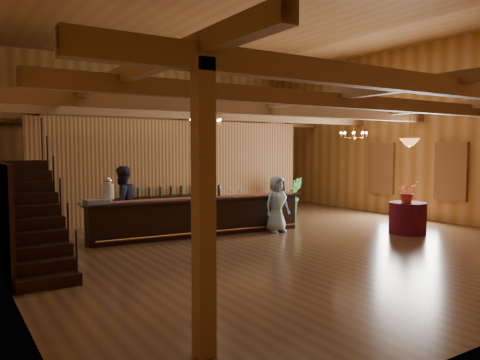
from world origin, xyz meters
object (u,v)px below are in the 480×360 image
chandelier_left (205,122)px  beverage_dispenser (108,190)px  staff_second (122,202)px  pendant_lamp (409,142)px  raffle_drum (280,187)px  backbar_shelf (166,209)px  bartender (205,200)px  round_table (408,218)px  guest (277,204)px  tasting_bar (199,216)px  floor_plant (293,196)px  chandelier_right (354,135)px

chandelier_left → beverage_dispenser: bearing=171.6°
staff_second → chandelier_left: bearing=136.2°
chandelier_left → pendant_lamp: (4.58, -2.65, -0.50)m
raffle_drum → backbar_shelf: bearing=129.1°
bartender → staff_second: size_ratio=0.91×
round_table → beverage_dispenser: bearing=156.7°
backbar_shelf → chandelier_left: (-0.02, -2.58, 2.50)m
round_table → pendant_lamp: size_ratio=1.06×
staff_second → raffle_drum: bearing=146.2°
raffle_drum → guest: (-0.43, -0.45, -0.40)m
tasting_bar → pendant_lamp: (4.74, -2.75, 1.91)m
pendant_lamp → floor_plant: bearing=92.3°
raffle_drum → guest: size_ratio=0.23×
bartender → pendant_lamp: bearing=131.7°
chandelier_right → raffle_drum: bearing=-179.1°
guest → beverage_dispenser: bearing=166.4°
chandelier_right → pendant_lamp: same height
raffle_drum → chandelier_left: chandelier_left is taller
bartender → beverage_dispenser: bearing=-2.0°
chandelier_left → guest: (1.82, -0.62, -2.15)m
tasting_bar → raffle_drum: (2.41, -0.27, 0.66)m
round_table → bartender: size_ratio=0.58×
beverage_dispenser → chandelier_right: size_ratio=0.75×
beverage_dispenser → staff_second: staff_second is taller
beverage_dispenser → chandelier_left: size_ratio=0.75×
tasting_bar → pendant_lamp: size_ratio=6.54×
tasting_bar → staff_second: size_ratio=3.26×
pendant_lamp → bartender: bearing=141.4°
backbar_shelf → pendant_lamp: size_ratio=3.17×
round_table → bartender: (-4.23, 3.37, 0.41)m
backbar_shelf → chandelier_right: 6.25m
raffle_drum → backbar_shelf: 3.62m
beverage_dispenser → chandelier_right: bearing=-3.6°
pendant_lamp → floor_plant: size_ratio=0.72×
bartender → floor_plant: bearing=-173.8°
round_table → chandelier_right: size_ratio=1.19×
guest → floor_plant: (2.58, 2.49, -0.13)m
beverage_dispenser → bartender: bartender is taller
beverage_dispenser → guest: (4.23, -0.97, -0.51)m
beverage_dispenser → guest: beverage_dispenser is taller
backbar_shelf → pendant_lamp: 7.22m
tasting_bar → staff_second: staff_second is taller
beverage_dispenser → pendant_lamp: size_ratio=0.67×
tasting_bar → floor_plant: 4.89m
backbar_shelf → bartender: (0.33, -1.85, 0.42)m
backbar_shelf → bartender: bearing=-71.0°
guest → chandelier_left: bearing=160.6°
beverage_dispenser → guest: 4.37m
chandelier_left → chandelier_right: size_ratio=1.00×
tasting_bar → round_table: 5.48m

